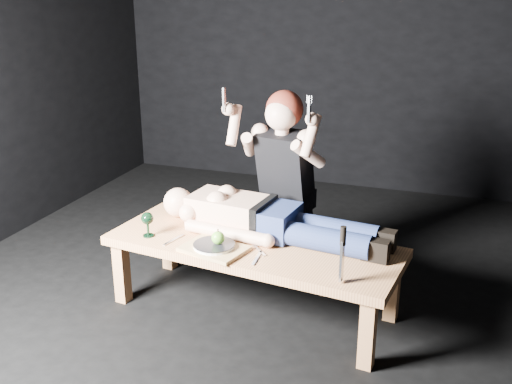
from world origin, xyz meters
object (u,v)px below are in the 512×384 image
Objects in this scene: lying_man at (272,216)px; carving_knife at (342,255)px; table at (253,277)px; serving_tray at (214,249)px; goblet at (148,224)px; kneeling_woman at (290,182)px.

lying_man is 0.70m from carving_knife.
carving_knife is at bearing -21.84° from table.
serving_tray is 0.46m from goblet.
carving_knife is at bearing -10.78° from serving_tray.
kneeling_woman reaches higher than goblet.
kneeling_woman is 0.98m from goblet.
goblet is (-0.63, -0.12, 0.30)m from table.
goblet is at bearing 177.53° from carving_knife.
table is at bearing 45.33° from serving_tray.
lying_man is 0.42m from kneeling_woman.
table is 5.60× the size of carving_knife.
serving_tray is at bearing -6.96° from goblet.
carving_knife is (0.59, -0.32, 0.38)m from table.
goblet is at bearing -162.16° from table.
serving_tray is (-0.24, -0.74, -0.20)m from kneeling_woman.
lying_man is at bearing 53.20° from serving_tray.
carving_knife reaches higher than goblet.
kneeling_woman is at bearing 44.64° from goblet.
kneeling_woman reaches higher than table.
goblet is (-0.70, -0.27, -0.05)m from lying_man.
goblet is (-0.69, -0.68, -0.13)m from kneeling_woman.
kneeling_woman is at bearing 97.64° from lying_man.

